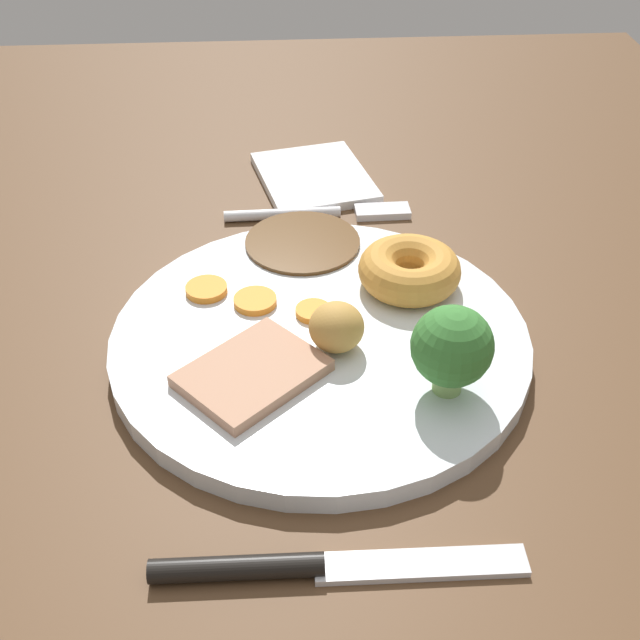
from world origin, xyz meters
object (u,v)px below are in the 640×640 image
Objects in this scene: roast_potato_left at (342,327)px; carrot_coin_back at (313,311)px; carrot_coin_front at (255,301)px; carrot_coin_side at (206,289)px; broccoli_floret at (452,348)px; folded_napkin at (310,178)px; yorkshire_pudding at (409,270)px; knife at (305,567)px; dinner_plate at (320,341)px; fork at (324,213)px; meat_slice_main at (252,373)px.

carrot_coin_back is at bearing -155.23° from roast_potato_left.
carrot_coin_front is 1.01× the size of carrot_coin_side.
broccoli_floret is 0.52× the size of folded_napkin.
knife is at bearing -20.82° from yorkshire_pudding.
knife is (16.92, -1.79, -0.25)cm from dinner_plate.
carrot_coin_back is 0.13× the size of knife.
yorkshire_pudding is 0.46× the size of fork.
carrot_coin_back reaches higher than fork.
dinner_plate is at bearing -129.15° from broccoli_floret.
carrot_coin_side is (-6.39, -8.79, -1.33)cm from roast_potato_left.
carrot_coin_front is at bearing -82.18° from yorkshire_pudding.
yorkshire_pudding is 2.99× the size of carrot_coin_back.
broccoli_floret is at bearing 3.68° from yorkshire_pudding.
roast_potato_left reaches higher than carrot_coin_front.
meat_slice_main is 6.30cm from roast_potato_left.
fork is (-13.45, 5.56, -1.26)cm from carrot_coin_front.
folded_napkin is (-6.10, -0.79, 0.01)cm from fork.
roast_potato_left is 7.41cm from carrot_coin_front.
carrot_coin_front is at bearing 97.48° from knife.
roast_potato_left is at bearing 79.53° from knife.
carrot_coin_back is 0.42× the size of broccoli_floret.
broccoli_floret is at bearing 51.87° from knife.
knife is (18.86, -1.46, -1.18)cm from carrot_coin_back.
meat_slice_main is 0.52× the size of fork.
meat_slice_main is 14.05cm from yorkshire_pudding.
carrot_coin_front is 0.51× the size of broccoli_floret.
carrot_coin_front is at bearing -128.65° from dinner_plate.
carrot_coin_front is 3.68cm from carrot_coin_side.
meat_slice_main is at bearing 19.47° from carrot_coin_side.
yorkshire_pudding is at bearing -68.12° from fork.
yorkshire_pudding reaches higher than carrot_coin_back.
broccoli_floret is at bearing 51.03° from carrot_coin_front.
fork is at bearing 164.70° from meat_slice_main.
carrot_coin_back is at bearing -170.51° from dinner_plate.
carrot_coin_front reaches higher than folded_napkin.
carrot_coin_back is (2.86, -6.80, -1.09)cm from yorkshire_pudding.
folded_napkin is (-22.88, 0.60, -0.30)cm from dinner_plate.
carrot_coin_front is (-3.34, -4.18, 0.95)cm from dinner_plate.
folded_napkin is at bearing -178.42° from roast_potato_left.
carrot_coin_side is (-2.94, -7.20, 0.02)cm from carrot_coin_back.
yorkshire_pudding reaches higher than carrot_coin_side.
yorkshire_pudding is at bearing 69.93° from knife.
yorkshire_pudding reaches higher than carrot_coin_front.
meat_slice_main is at bearing -50.45° from yorkshire_pudding.
dinner_plate is 3.01cm from roast_potato_left.
carrot_coin_front is at bearing -131.70° from roast_potato_left.
meat_slice_main is 0.73× the size of folded_napkin.
carrot_coin_front is at bearing -13.72° from folded_napkin.
fork is (-20.91, 5.72, -1.41)cm from meat_slice_main.
yorkshire_pudding reaches higher than knife.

